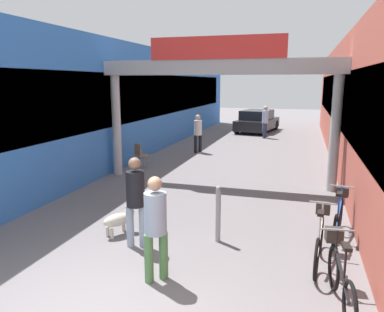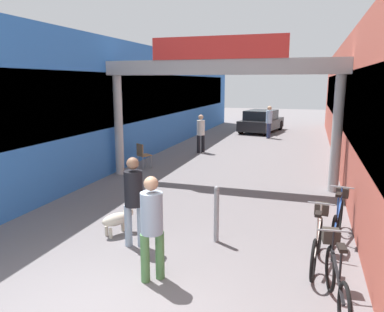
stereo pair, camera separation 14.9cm
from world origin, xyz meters
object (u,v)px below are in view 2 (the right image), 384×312
Objects in this scene: bicycle_black_nearest at (336,276)px; parked_car_black at (261,121)px; pedestrian_elderly_walking at (269,120)px; bollard_post_metal at (216,214)px; cafe_chair_wood_nearer at (142,153)px; bicycle_blue_third at (338,217)px; pedestrian_companion at (152,222)px; dog_on_leash at (119,219)px; pedestrian_with_dog at (134,196)px; pedestrian_carrying_crate at (201,131)px; bicycle_silver_second at (318,239)px.

parked_car_black is at bearing 100.46° from bicycle_black_nearest.
pedestrian_elderly_walking is 13.97m from bollard_post_metal.
bicycle_blue_third is at bearing -34.97° from cafe_chair_wood_nearer.
pedestrian_elderly_walking is at bearing 92.22° from bollard_post_metal.
bicycle_black_nearest is 2.59m from bollard_post_metal.
bicycle_black_nearest is (2.65, 0.13, -0.51)m from pedestrian_companion.
pedestrian_companion reaches higher than dog_on_leash.
pedestrian_with_dog is 9.56m from pedestrian_carrying_crate.
pedestrian_carrying_crate is 0.94× the size of pedestrian_elderly_walking.
bicycle_black_nearest is 1.52× the size of bollard_post_metal.
pedestrian_companion is 18.20m from parked_car_black.
pedestrian_elderly_walking is (0.86, 14.61, 0.03)m from pedestrian_with_dog.
cafe_chair_wood_nearer is (-2.03, 5.48, 0.22)m from dog_on_leash.
dog_on_leash is at bearing -165.05° from bicycle_blue_third.
dog_on_leash is at bearing 178.55° from bicycle_silver_second.
pedestrian_companion is 0.99× the size of bicycle_black_nearest.
pedestrian_companion is 0.99× the size of bicycle_blue_third.
bicycle_silver_second is 1.28m from bicycle_blue_third.
pedestrian_elderly_walking is at bearing 86.62° from pedestrian_with_dog.
pedestrian_elderly_walking is at bearing 101.99° from bicycle_blue_third.
bicycle_blue_third is (3.64, 1.54, -0.54)m from pedestrian_with_dog.
parked_car_black reaches higher than bollard_post_metal.
bicycle_blue_third reaches higher than dog_on_leash.
pedestrian_carrying_crate is at bearing 122.94° from bicycle_blue_third.
pedestrian_carrying_crate is 0.99× the size of bicycle_blue_third.
parked_car_black is at bearing 106.03° from pedestrian_elderly_walking.
bicycle_black_nearest is 9.10m from cafe_chair_wood_nearer.
pedestrian_elderly_walking is at bearing 65.61° from pedestrian_carrying_crate.
pedestrian_with_dog reaches higher than pedestrian_companion.
pedestrian_companion is at bearing -51.71° from pedestrian_with_dog.
bicycle_silver_second is at bearing -79.52° from parked_car_black.
pedestrian_elderly_walking is 2.68m from parked_car_black.
pedestrian_with_dog is at bearing -93.38° from pedestrian_elderly_walking.
bicycle_black_nearest is at bearing 2.79° from pedestrian_companion.
pedestrian_with_dog is 1.53× the size of bollard_post_metal.
pedestrian_companion is at bearing -150.92° from bicycle_silver_second.
pedestrian_carrying_crate reaches higher than cafe_chair_wood_nearer.
pedestrian_carrying_crate reaches higher than dog_on_leash.
cafe_chair_wood_nearer is (-3.99, 5.24, -0.02)m from bollard_post_metal.
bollard_post_metal reaches higher than dog_on_leash.
dog_on_leash is at bearing 143.13° from pedestrian_with_dog.
cafe_chair_wood_nearer is at bearing -103.59° from parked_car_black.
pedestrian_companion is at bearing -87.85° from parked_car_black.
pedestrian_with_dog is 6.46m from cafe_chair_wood_nearer.
bollard_post_metal is (-1.84, 0.33, 0.13)m from bicycle_silver_second.
pedestrian_companion is 1.87× the size of cafe_chair_wood_nearer.
pedestrian_companion reaches higher than pedestrian_carrying_crate.
pedestrian_carrying_crate reaches higher than bicycle_silver_second.
parked_car_black is at bearing 102.66° from bicycle_blue_third.
pedestrian_companion reaches higher than bicycle_black_nearest.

